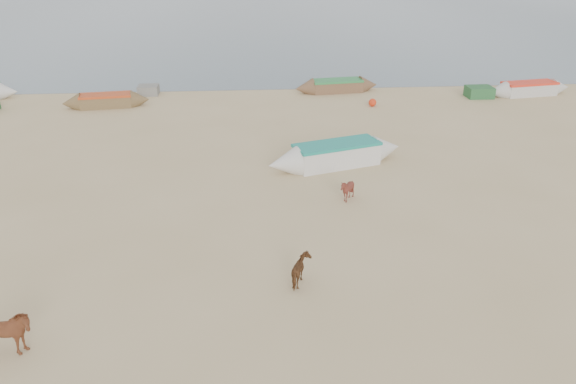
# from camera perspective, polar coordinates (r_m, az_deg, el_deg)

# --- Properties ---
(ground) EXTENTS (140.00, 140.00, 0.00)m
(ground) POSITION_cam_1_polar(r_m,az_deg,el_deg) (15.50, 1.15, -9.45)
(ground) COLOR tan
(ground) RESTS_ON ground
(cow_adult) EXTENTS (1.47, 0.84, 1.17)m
(cow_adult) POSITION_cam_1_polar(r_m,az_deg,el_deg) (14.31, -27.10, -12.90)
(cow_adult) COLOR brown
(cow_adult) RESTS_ON ground
(calf_front) EXTENTS (0.92, 0.85, 0.86)m
(calf_front) POSITION_cam_1_polar(r_m,az_deg,el_deg) (20.20, 6.04, 0.23)
(calf_front) COLOR #5E261D
(calf_front) RESTS_ON ground
(calf_right) EXTENTS (0.79, 0.90, 0.82)m
(calf_right) POSITION_cam_1_polar(r_m,az_deg,el_deg) (15.34, 1.45, -8.03)
(calf_right) COLOR brown
(calf_right) RESTS_ON ground
(near_canoe) EXTENTS (6.14, 3.08, 0.98)m
(near_canoe) POSITION_cam_1_polar(r_m,az_deg,el_deg) (23.37, 4.96, 3.83)
(near_canoe) COLOR silver
(near_canoe) RESTS_ON ground
(waterline_canoes) EXTENTS (61.48, 4.28, 0.92)m
(waterline_canoes) POSITION_cam_1_polar(r_m,az_deg,el_deg) (34.02, -5.29, 10.20)
(waterline_canoes) COLOR brown
(waterline_canoes) RESTS_ON ground
(beach_clutter) EXTENTS (45.34, 4.42, 0.64)m
(beach_clutter) POSITION_cam_1_polar(r_m,az_deg,el_deg) (33.72, 3.70, 9.91)
(beach_clutter) COLOR #285A31
(beach_clutter) RESTS_ON ground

